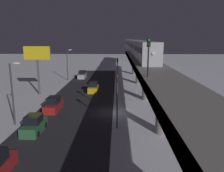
% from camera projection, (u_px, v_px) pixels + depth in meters
% --- Properties ---
extents(ground_plane, '(240.00, 240.00, 0.00)m').
position_uv_depth(ground_plane, '(110.00, 112.00, 32.30)').
color(ground_plane, white).
extents(avenue_asphalt, '(11.00, 84.30, 0.01)m').
position_uv_depth(avenue_asphalt, '(74.00, 112.00, 32.42)').
color(avenue_asphalt, '#28282D').
rests_on(avenue_asphalt, ground_plane).
extents(elevated_railway, '(5.00, 84.30, 6.36)m').
position_uv_depth(elevated_railway, '(153.00, 75.00, 31.03)').
color(elevated_railway, gray).
rests_on(elevated_railway, ground_plane).
extents(subway_train, '(2.94, 74.07, 3.40)m').
position_uv_depth(subway_train, '(134.00, 46.00, 67.75)').
color(subway_train, '#B7BABF').
rests_on(subway_train, elevated_railway).
extents(rail_signal, '(0.36, 0.41, 4.00)m').
position_uv_depth(rail_signal, '(148.00, 51.00, 23.18)').
color(rail_signal, black).
rests_on(rail_signal, elevated_railway).
extents(sedan_green, '(1.91, 4.14, 1.97)m').
position_uv_depth(sedan_green, '(34.00, 125.00, 25.45)').
color(sedan_green, '#2D6038').
rests_on(sedan_green, ground_plane).
extents(sedan_red, '(1.80, 4.80, 1.97)m').
position_uv_depth(sedan_red, '(53.00, 105.00, 33.19)').
color(sedan_red, '#A51E1E').
rests_on(sedan_red, ground_plane).
extents(sedan_silver, '(1.80, 4.38, 1.97)m').
position_uv_depth(sedan_silver, '(82.00, 75.00, 59.94)').
color(sedan_silver, '#B2B2B7').
rests_on(sedan_silver, ground_plane).
extents(sedan_yellow, '(1.80, 4.08, 1.97)m').
position_uv_depth(sedan_yellow, '(93.00, 88.00, 44.58)').
color(sedan_yellow, gold).
rests_on(sedan_yellow, ground_plane).
extents(traffic_light_near, '(0.32, 0.44, 6.40)m').
position_uv_depth(traffic_light_near, '(117.00, 93.00, 25.78)').
color(traffic_light_near, '#2D2D2D').
rests_on(traffic_light_near, ground_plane).
extents(traffic_light_mid, '(0.32, 0.44, 6.40)m').
position_uv_depth(traffic_light_mid, '(117.00, 69.00, 46.35)').
color(traffic_light_mid, '#2D2D2D').
rests_on(traffic_light_mid, ground_plane).
extents(commercial_billboard, '(4.80, 0.36, 8.90)m').
position_uv_depth(commercial_billboard, '(37.00, 58.00, 41.36)').
color(commercial_billboard, '#4C4C51').
rests_on(commercial_billboard, ground_plane).
extents(street_lamp_near, '(1.35, 0.44, 7.65)m').
position_uv_depth(street_lamp_near, '(14.00, 86.00, 26.68)').
color(street_lamp_near, '#38383D').
rests_on(street_lamp_near, ground_plane).
extents(street_lamp_far, '(1.35, 0.44, 7.65)m').
position_uv_depth(street_lamp_far, '(68.00, 61.00, 56.03)').
color(street_lamp_far, '#38383D').
rests_on(street_lamp_far, ground_plane).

